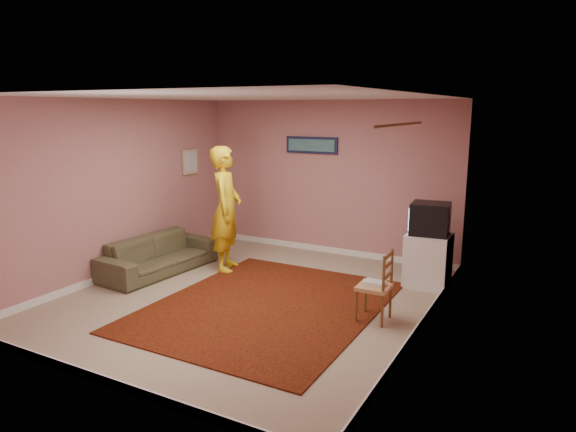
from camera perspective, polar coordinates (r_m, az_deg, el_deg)
The scene contains 26 objects.
ground at distance 6.91m, azimuth -4.27°, elevation -9.02°, with size 5.00×5.00×0.00m, color gray.
wall_back at distance 8.74m, azimuth 4.47°, elevation 4.21°, with size 4.50×0.02×2.60m, color #A86E6F.
wall_front at distance 4.71m, azimuth -21.16°, elevation -3.20°, with size 4.50×0.02×2.60m, color #A86E6F.
wall_left at distance 7.99m, azimuth -18.16°, elevation 2.93°, with size 0.02×5.00×2.60m, color #A86E6F.
wall_right at distance 5.68m, azimuth 15.00°, elevation -0.31°, with size 0.02×5.00×2.60m, color #A86E6F.
ceiling at distance 6.46m, azimuth -4.64°, elevation 13.08°, with size 4.50×5.00×0.02m, color silver.
baseboard_back at distance 8.98m, azimuth 4.32°, elevation -3.73°, with size 4.50×0.02×0.10m, color white.
baseboard_front at distance 5.17m, azimuth -20.00°, elevation -16.70°, with size 4.50×0.02×0.10m, color white.
baseboard_left at distance 8.26m, azimuth -17.56°, elevation -5.66°, with size 0.02×5.00×0.10m, color white.
baseboard_right at distance 6.07m, azimuth 14.26°, elevation -11.92°, with size 0.02×5.00×0.10m, color white.
window at distance 4.80m, azimuth 12.48°, elevation -0.55°, with size 0.01×1.10×1.50m, color black.
curtain_sheer at distance 4.71m, azimuth 11.70°, elevation -3.26°, with size 0.01×0.75×2.10m, color white.
curtain_floral at distance 5.37m, azimuth 13.72°, elevation -1.49°, with size 0.01×0.35×2.10m, color beige.
curtain_rod at distance 4.71m, azimuth 12.44°, elevation 9.90°, with size 0.02×0.02×1.40m, color brown.
picture_back at distance 8.78m, azimuth 2.64°, elevation 7.87°, with size 0.95×0.04×0.28m.
picture_left at distance 9.10m, azimuth -10.81°, elevation 5.92°, with size 0.04×0.38×0.42m.
area_rug at distance 6.61m, azimuth -2.34°, elevation -9.90°, with size 2.64×3.30×0.02m, color black.
tv_cabinet at distance 7.49m, azimuth 15.28°, elevation -4.75°, with size 0.59×0.53×0.75m, color silver.
crt_tv at distance 7.34m, azimuth 15.49°, elevation -0.29°, with size 0.56×0.51×0.44m.
chair_a at distance 7.55m, azimuth 14.38°, elevation -3.27°, with size 0.42×0.40×0.48m.
dvd_player at distance 7.57m, azimuth 14.36°, elevation -3.69°, with size 0.35×0.25×0.06m, color #A1A1A6.
blue_throw at distance 7.69m, azimuth 14.79°, elevation -1.70°, with size 0.44×0.05×0.46m, color #87AADE.
chair_b at distance 6.11m, azimuth 9.58°, elevation -6.82°, with size 0.37×0.39×0.46m.
game_console at distance 6.13m, azimuth 9.57°, elevation -7.35°, with size 0.24×0.18×0.05m, color silver.
sofa at distance 8.08m, azimuth -14.14°, elevation -4.19°, with size 1.89×0.74×0.55m, color brown.
person at distance 7.88m, azimuth -6.89°, elevation 0.79°, with size 0.70×0.46×1.91m, color gold.
Camera 1 is at (3.51, -5.42, 2.46)m, focal length 32.00 mm.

